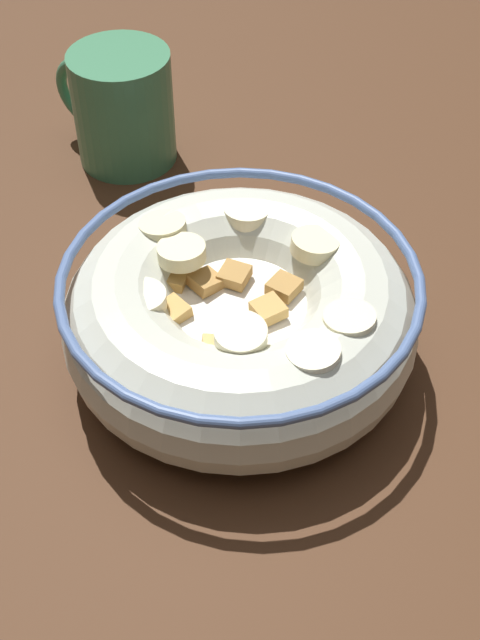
{
  "coord_description": "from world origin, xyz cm",
  "views": [
    {
      "loc": [
        -18.21,
        27.22,
        36.71
      ],
      "look_at": [
        0.0,
        0.0,
        3.0
      ],
      "focal_mm": 47.44,
      "sensor_mm": 36.0,
      "label": 1
    }
  ],
  "objects": [
    {
      "name": "ground_plane",
      "position": [
        0.0,
        0.0,
        -1.0
      ],
      "size": [
        109.8,
        109.8,
        2.0
      ],
      "primitive_type": "cube",
      "color": "#472B19"
    },
    {
      "name": "coffee_mug",
      "position": [
        18.21,
        -12.02,
        4.12
      ],
      "size": [
        9.87,
        7.16,
        8.23
      ],
      "color": "#3F7F59",
      "rests_on": "ground_plane"
    },
    {
      "name": "cereal_bowl",
      "position": [
        0.01,
        -0.0,
        3.45
      ],
      "size": [
        19.65,
        19.65,
        6.69
      ],
      "color": "beige",
      "rests_on": "ground_plane"
    }
  ]
}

